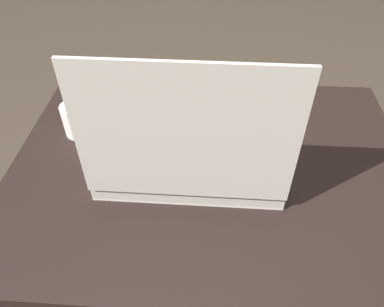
# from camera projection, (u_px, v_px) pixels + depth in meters

# --- Properties ---
(ground_plane) EXTENTS (8.00, 8.00, 0.00)m
(ground_plane) POSITION_uv_depth(u_px,v_px,m) (204.00, 304.00, 1.35)
(ground_plane) COLOR #42382D
(dining_table) EXTENTS (0.92, 0.70, 0.71)m
(dining_table) POSITION_uv_depth(u_px,v_px,m) (209.00, 198.00, 0.95)
(dining_table) COLOR black
(dining_table) RESTS_ON ground_plane
(donut_box) EXTENTS (0.40, 0.29, 0.33)m
(donut_box) POSITION_uv_depth(u_px,v_px,m) (186.00, 151.00, 0.81)
(donut_box) COLOR white
(donut_box) RESTS_ON dining_table
(coffee_mug) EXTENTS (0.07, 0.07, 0.08)m
(coffee_mug) POSITION_uv_depth(u_px,v_px,m) (78.00, 119.00, 0.92)
(coffee_mug) COLOR white
(coffee_mug) RESTS_ON dining_table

